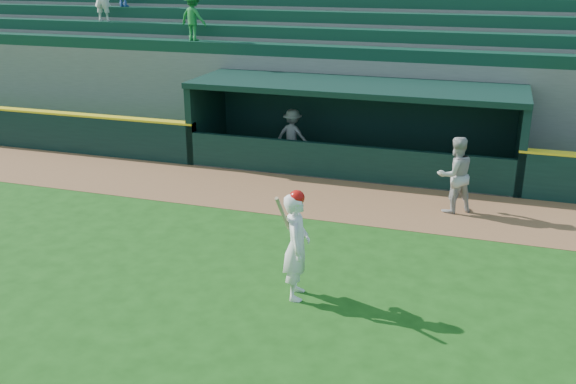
# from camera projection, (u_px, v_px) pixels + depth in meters

# --- Properties ---
(ground) EXTENTS (120.00, 120.00, 0.00)m
(ground) POSITION_uv_depth(u_px,v_px,m) (262.00, 285.00, 11.96)
(ground) COLOR #184912
(ground) RESTS_ON ground
(warning_track) EXTENTS (40.00, 3.00, 0.01)m
(warning_track) POSITION_uv_depth(u_px,v_px,m) (328.00, 198.00, 16.35)
(warning_track) COLOR brown
(warning_track) RESTS_ON ground
(dugout_player_front) EXTENTS (1.14, 1.08, 1.86)m
(dugout_player_front) POSITION_uv_depth(u_px,v_px,m) (455.00, 175.00, 15.20)
(dugout_player_front) COLOR #A6A6A1
(dugout_player_front) RESTS_ON ground
(dugout_player_inside) EXTENTS (1.09, 0.73, 1.58)m
(dugout_player_inside) POSITION_uv_depth(u_px,v_px,m) (292.00, 135.00, 19.24)
(dugout_player_inside) COLOR #979792
(dugout_player_inside) RESTS_ON ground
(dugout) EXTENTS (9.40, 2.80, 2.46)m
(dugout) POSITION_uv_depth(u_px,v_px,m) (356.00, 120.00, 18.67)
(dugout) COLOR slate
(dugout) RESTS_ON ground
(stands) EXTENTS (34.50, 6.31, 7.41)m
(stands) POSITION_uv_depth(u_px,v_px,m) (384.00, 62.00, 22.42)
(stands) COLOR slate
(stands) RESTS_ON ground
(batter_at_plate) EXTENTS (0.61, 0.88, 2.04)m
(batter_at_plate) POSITION_uv_depth(u_px,v_px,m) (297.00, 245.00, 11.24)
(batter_at_plate) COLOR white
(batter_at_plate) RESTS_ON ground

